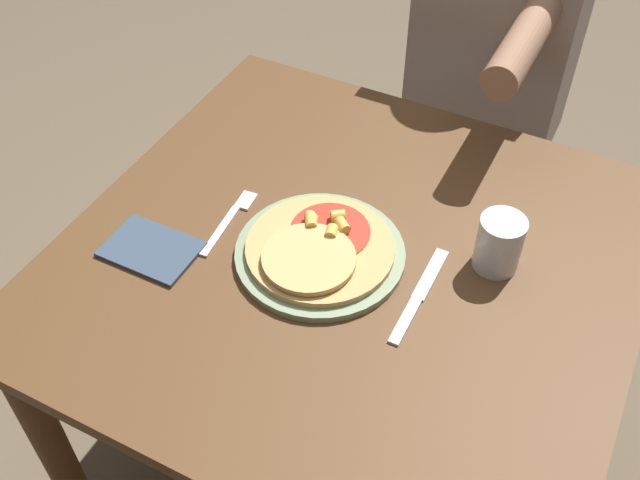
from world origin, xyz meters
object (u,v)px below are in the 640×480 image
object	(u,v)px
drinking_glass	(499,243)
dining_table	(349,298)
plate	(320,254)
pizza	(318,248)
knife	(418,296)
fork	(231,218)
person_diner	(494,53)

from	to	relation	value
drinking_glass	dining_table	bearing A→B (deg)	-157.85
plate	pizza	bearing A→B (deg)	-95.09
pizza	knife	size ratio (longest dim) A/B	1.15
dining_table	fork	world-z (taller)	fork
knife	person_diner	size ratio (longest dim) A/B	0.18
plate	knife	world-z (taller)	plate
fork	knife	xyz separation A→B (m)	(0.37, -0.02, 0.00)
fork	drinking_glass	xyz separation A→B (m)	(0.45, 0.11, 0.05)
plate	pizza	distance (m)	0.02
knife	drinking_glass	xyz separation A→B (m)	(0.09, 0.13, 0.05)
pizza	person_diner	world-z (taller)	person_diner
fork	plate	bearing A→B (deg)	-2.77
dining_table	person_diner	world-z (taller)	person_diner
person_diner	dining_table	bearing A→B (deg)	-91.71
plate	drinking_glass	world-z (taller)	drinking_glass
drinking_glass	person_diner	size ratio (longest dim) A/B	0.08
pizza	knife	world-z (taller)	pizza
plate	knife	size ratio (longest dim) A/B	1.31
dining_table	drinking_glass	distance (m)	0.29
dining_table	fork	distance (m)	0.26
knife	person_diner	world-z (taller)	person_diner
knife	plate	bearing A→B (deg)	177.27
pizza	fork	size ratio (longest dim) A/B	1.43
plate	fork	xyz separation A→B (m)	(-0.18, 0.01, -0.00)
drinking_glass	knife	bearing A→B (deg)	-124.40
plate	person_diner	size ratio (longest dim) A/B	0.24
plate	pizza	xyz separation A→B (m)	(-0.00, -0.00, 0.02)
dining_table	pizza	size ratio (longest dim) A/B	3.78
dining_table	drinking_glass	size ratio (longest dim) A/B	9.53
plate	person_diner	distance (m)	0.76
fork	pizza	bearing A→B (deg)	-4.31
dining_table	knife	bearing A→B (deg)	-14.31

